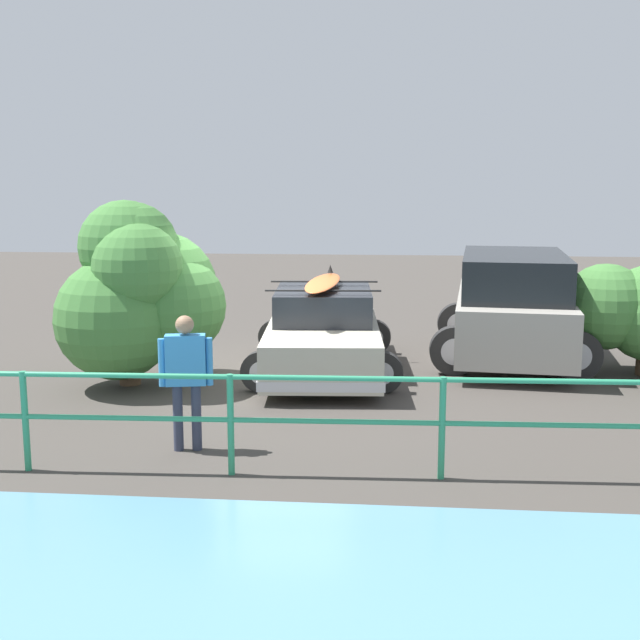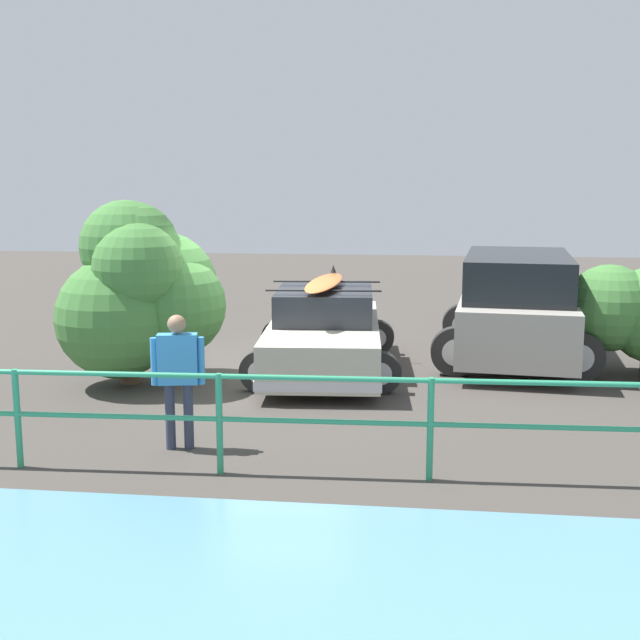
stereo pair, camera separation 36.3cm
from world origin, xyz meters
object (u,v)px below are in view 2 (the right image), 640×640
object	(u,v)px
suv_car	(516,307)
bush_near_left	(142,285)
person_bystander	(178,369)
sedan_car	(325,332)

from	to	relation	value
suv_car	bush_near_left	distance (m)	6.27
suv_car	person_bystander	world-z (taller)	suv_car
sedan_car	suv_car	xyz separation A→B (m)	(-3.18, -1.08, 0.32)
suv_car	bush_near_left	world-z (taller)	bush_near_left
sedan_car	bush_near_left	distance (m)	3.03
person_bystander	bush_near_left	bearing A→B (deg)	-63.94
bush_near_left	person_bystander	bearing A→B (deg)	116.06
person_bystander	bush_near_left	world-z (taller)	bush_near_left
suv_car	bush_near_left	size ratio (longest dim) A/B	1.62
sedan_car	person_bystander	xyz separation A→B (m)	(1.21, 4.11, 0.31)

